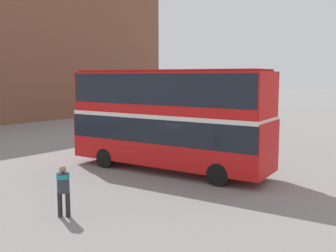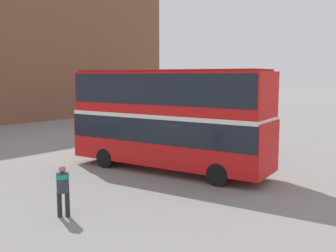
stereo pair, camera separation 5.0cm
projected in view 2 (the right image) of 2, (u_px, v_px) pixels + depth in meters
ground_plane at (174, 172)px, 19.05m from camera, size 240.00×240.00×0.00m
double_decker_bus at (168, 114)px, 18.89m from camera, size 10.31×3.84×4.90m
pedestrian_foreground at (63, 186)px, 12.83m from camera, size 0.60×0.60×1.72m
parked_car_kerb_near at (130, 127)px, 29.50m from camera, size 4.24×2.28×1.52m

